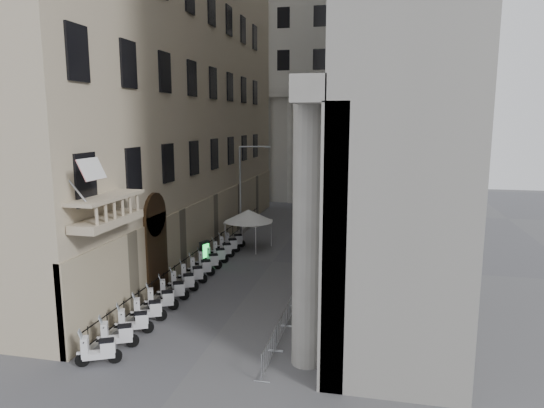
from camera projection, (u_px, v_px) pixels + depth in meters
The scene contains 33 objects.
left_building at pixel (177, 11), 34.03m from camera, with size 5.00×36.00×34.00m, color tan.
far_building at pixel (324, 73), 57.81m from camera, with size 22.00×10.00×30.00m, color beige.
iron_fence at pixel (206, 263), 32.39m from camera, with size 0.30×28.00×1.40m, color black, non-canonical shape.
blue_awning at pixel (342, 241), 38.30m from camera, with size 1.60×3.00×3.00m, color navy, non-canonical shape.
flag at pixel (103, 353), 19.81m from camera, with size 1.00×1.40×8.20m, color #9E0C11, non-canonical shape.
scooter_0 at pixel (100, 365), 18.87m from camera, with size 0.56×1.40×1.50m, color white, non-canonical shape.
scooter_1 at pixel (118, 348), 20.20m from camera, with size 0.56×1.40×1.50m, color white, non-canonical shape.
scooter_2 at pixel (135, 334), 21.54m from camera, with size 0.56×1.40×1.50m, color white, non-canonical shape.
scooter_3 at pixel (149, 322), 22.87m from camera, with size 0.56×1.40×1.50m, color white, non-canonical shape.
scooter_4 at pixel (162, 311), 24.21m from camera, with size 0.56×1.40×1.50m, color white, non-canonical shape.
scooter_5 at pixel (173, 301), 25.54m from camera, with size 0.56×1.40×1.50m, color white, non-canonical shape.
scooter_6 at pixel (183, 292), 26.88m from camera, with size 0.56×1.40×1.50m, color white, non-canonical shape.
scooter_7 at pixel (193, 284), 28.21m from camera, with size 0.56×1.40×1.50m, color white, non-canonical shape.
scooter_8 at pixel (201, 276), 29.55m from camera, with size 0.56×1.40×1.50m, color white, non-canonical shape.
scooter_9 at pixel (209, 270), 30.88m from camera, with size 0.56×1.40×1.50m, color white, non-canonical shape.
scooter_10 at pixel (216, 264), 32.22m from camera, with size 0.56×1.40×1.50m, color white, non-canonical shape.
scooter_11 at pixel (222, 258), 33.55m from camera, with size 0.56×1.40×1.50m, color white, non-canonical shape.
scooter_12 at pixel (229, 253), 34.89m from camera, with size 0.56×1.40×1.50m, color white, non-canonical shape.
scooter_13 at pixel (234, 248), 36.22m from camera, with size 0.56×1.40×1.50m, color white, non-canonical shape.
barrier_0 at pixel (269, 366), 18.74m from camera, with size 0.60×2.40×1.10m, color #B1B4BA, non-canonical shape.
barrier_1 at pixel (282, 338), 21.15m from camera, with size 0.60×2.40×1.10m, color #B1B4BA, non-canonical shape.
barrier_2 at pixel (292, 316), 23.55m from camera, with size 0.60×2.40×1.10m, color #B1B4BA, non-canonical shape.
barrier_3 at pixel (300, 298), 25.96m from camera, with size 0.60×2.40×1.10m, color #B1B4BA, non-canonical shape.
barrier_4 at pixel (307, 283), 28.37m from camera, with size 0.60×2.40×1.10m, color #B1B4BA, non-canonical shape.
barrier_5 at pixel (312, 270), 30.77m from camera, with size 0.60×2.40×1.10m, color #B1B4BA, non-canonical shape.
barrier_6 at pixel (317, 259), 33.18m from camera, with size 0.60×2.40×1.10m, color #B1B4BA, non-canonical shape.
barrier_7 at pixel (322, 250), 35.59m from camera, with size 0.60×2.40×1.10m, color #B1B4BA, non-canonical shape.
security_tent at pixel (246, 215), 36.10m from camera, with size 3.60×3.60×2.93m.
street_lamp at pixel (244, 186), 37.51m from camera, with size 2.34×0.99×7.48m.
info_kiosk at pixel (205, 253), 31.73m from camera, with size 0.49×0.80×1.63m.
pedestrian_a at pixel (320, 225), 39.59m from camera, with size 0.72×0.47×1.98m, color black.
pedestrian_b at pixel (311, 212), 45.30m from camera, with size 0.95×0.74×1.95m, color black.
pedestrian_c at pixel (296, 207), 48.93m from camera, with size 0.80×0.52×1.63m, color black.
Camera 1 is at (6.73, -11.57, 9.37)m, focal length 32.00 mm.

